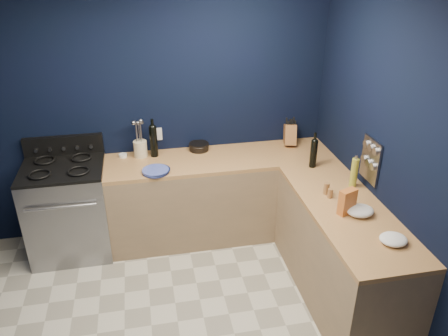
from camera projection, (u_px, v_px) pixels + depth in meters
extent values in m
cube|color=black|center=(156.00, 113.00, 4.46)|extent=(3.50, 0.02, 2.60)
cube|color=black|center=(413.00, 177.00, 3.23)|extent=(0.02, 3.50, 2.60)
cube|color=#8D7151|center=(221.00, 197.00, 4.68)|extent=(2.30, 0.63, 0.86)
cube|color=brown|center=(220.00, 159.00, 4.47)|extent=(2.30, 0.63, 0.04)
cube|color=#8D7151|center=(341.00, 254.00, 3.81)|extent=(0.63, 1.67, 0.86)
cube|color=brown|center=(347.00, 210.00, 3.61)|extent=(0.63, 1.67, 0.04)
cube|color=gray|center=(70.00, 211.00, 4.38)|extent=(0.76, 0.66, 0.92)
cube|color=black|center=(66.00, 230.00, 4.11)|extent=(0.59, 0.02, 0.42)
cube|color=black|center=(62.00, 168.00, 4.17)|extent=(0.76, 0.66, 0.03)
cube|color=black|center=(64.00, 145.00, 4.38)|extent=(0.76, 0.06, 0.20)
cube|color=gray|center=(371.00, 160.00, 3.76)|extent=(0.02, 0.28, 0.38)
cube|color=white|center=(158.00, 134.00, 4.54)|extent=(0.09, 0.02, 0.13)
cylinder|color=#3B4AAC|center=(156.00, 171.00, 4.16)|extent=(0.30, 0.30, 0.03)
cylinder|color=white|center=(123.00, 155.00, 4.47)|extent=(0.10, 0.10, 0.03)
cylinder|color=beige|center=(140.00, 149.00, 4.45)|extent=(0.14, 0.14, 0.17)
cylinder|color=black|center=(154.00, 142.00, 4.43)|extent=(0.09, 0.09, 0.32)
cylinder|color=black|center=(199.00, 147.00, 4.61)|extent=(0.21, 0.21, 0.08)
cube|color=brown|center=(290.00, 135.00, 4.72)|extent=(0.17, 0.28, 0.27)
cylinder|color=black|center=(314.00, 154.00, 4.22)|extent=(0.08, 0.08, 0.27)
cylinder|color=#9D9F2F|center=(354.00, 173.00, 3.87)|extent=(0.07, 0.07, 0.27)
cylinder|color=olive|center=(326.00, 188.00, 3.78)|extent=(0.05, 0.05, 0.11)
cylinder|color=olive|center=(330.00, 193.00, 3.74)|extent=(0.04, 0.04, 0.08)
cube|color=#B83F24|center=(347.00, 202.00, 3.49)|extent=(0.16, 0.12, 0.21)
ellipsoid|color=white|center=(360.00, 211.00, 3.50)|extent=(0.23, 0.20, 0.08)
ellipsoid|color=white|center=(393.00, 239.00, 3.17)|extent=(0.24, 0.23, 0.06)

